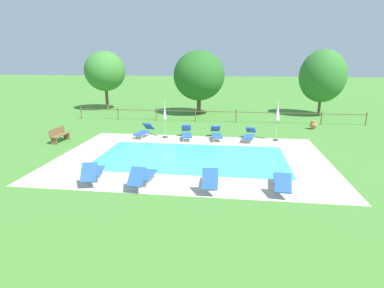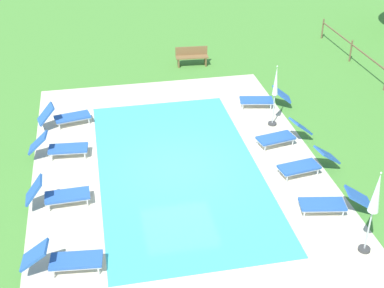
{
  "view_description": "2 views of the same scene",
  "coord_description": "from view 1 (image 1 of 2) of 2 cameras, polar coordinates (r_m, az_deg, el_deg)",
  "views": [
    {
      "loc": [
        1.96,
        -15.1,
        4.94
      ],
      "look_at": [
        -0.03,
        0.5,
        0.6
      ],
      "focal_mm": 28.77,
      "sensor_mm": 36.0,
      "label": 1
    },
    {
      "loc": [
        14.2,
        -2.37,
        9.55
      ],
      "look_at": [
        0.23,
        0.41,
        1.02
      ],
      "focal_mm": 49.26,
      "sensor_mm": 36.0,
      "label": 2
    }
  ],
  "objects": [
    {
      "name": "ground_plane",
      "position": [
        16.01,
        -0.1,
        -2.55
      ],
      "size": [
        160.0,
        160.0,
        0.0
      ],
      "primitive_type": "plane",
      "color": "#478433"
    },
    {
      "name": "pool_deck_paving",
      "position": [
        16.01,
        -0.1,
        -2.53
      ],
      "size": [
        13.86,
        9.36,
        0.01
      ],
      "primitive_type": "cube",
      "color": "beige",
      "rests_on": "ground"
    },
    {
      "name": "swimming_pool_water",
      "position": [
        16.01,
        -0.1,
        -2.53
      ],
      "size": [
        9.66,
        5.16,
        0.01
      ],
      "primitive_type": "cube",
      "color": "#42CCD6",
      "rests_on": "ground"
    },
    {
      "name": "pool_coping_rim",
      "position": [
        16.01,
        -0.1,
        -2.52
      ],
      "size": [
        10.14,
        5.64,
        0.01
      ],
      "color": "beige",
      "rests_on": "ground"
    },
    {
      "name": "sun_lounger_north_near_steps",
      "position": [
        20.53,
        -8.92,
        2.38
      ],
      "size": [
        0.97,
        2.07,
        0.84
      ],
      "color": "#2856A8",
      "rests_on": "ground"
    },
    {
      "name": "sun_lounger_north_mid",
      "position": [
        12.56,
        16.31,
        -6.56
      ],
      "size": [
        0.8,
        2.04,
        0.85
      ],
      "color": "#2856A8",
      "rests_on": "ground"
    },
    {
      "name": "sun_lounger_north_far",
      "position": [
        19.71,
        -0.99,
        2.03
      ],
      "size": [
        0.96,
        2.06,
        0.86
      ],
      "color": "#2856A8",
      "rests_on": "ground"
    },
    {
      "name": "sun_lounger_north_end",
      "position": [
        12.68,
        -9.05,
        -5.86
      ],
      "size": [
        0.77,
        1.98,
        0.91
      ],
      "color": "#2856A8",
      "rests_on": "ground"
    },
    {
      "name": "sun_lounger_south_near_corner",
      "position": [
        19.63,
        10.59,
        1.68
      ],
      "size": [
        0.95,
        2.11,
        0.79
      ],
      "color": "#2856A8",
      "rests_on": "ground"
    },
    {
      "name": "sun_lounger_south_mid",
      "position": [
        12.21,
        3.45,
        -6.45
      ],
      "size": [
        0.66,
        1.85,
        1.01
      ],
      "color": "#2856A8",
      "rests_on": "ground"
    },
    {
      "name": "sun_lounger_south_far",
      "position": [
        19.66,
        4.57,
        1.93
      ],
      "size": [
        0.9,
        2.08,
        0.82
      ],
      "color": "#2856A8",
      "rests_on": "ground"
    },
    {
      "name": "sun_lounger_south_end",
      "position": [
        13.57,
        -17.86,
        -4.95
      ],
      "size": [
        0.98,
        1.98,
        0.95
      ],
      "color": "#2856A8",
      "rests_on": "ground"
    },
    {
      "name": "patio_umbrella_closed_row_west",
      "position": [
        19.85,
        -5.06,
        5.33
      ],
      "size": [
        0.32,
        0.32,
        2.38
      ],
      "color": "#383838",
      "rests_on": "ground"
    },
    {
      "name": "patio_umbrella_closed_row_mid_west",
      "position": [
        19.71,
        15.59,
        5.38
      ],
      "size": [
        0.32,
        0.32,
        2.49
      ],
      "color": "#383838",
      "rests_on": "ground"
    },
    {
      "name": "wooden_bench_lawn_side",
      "position": [
        20.67,
        -23.41,
        1.64
      ],
      "size": [
        0.55,
        1.53,
        0.87
      ],
      "color": "brown",
      "rests_on": "ground"
    },
    {
      "name": "terracotta_urn_near_fence",
      "position": [
        24.16,
        21.59,
        3.35
      ],
      "size": [
        0.53,
        0.53,
        0.62
      ],
      "color": "#C67547",
      "rests_on": "ground"
    },
    {
      "name": "perimeter_fence",
      "position": [
        25.13,
        4.41,
        5.65
      ],
      "size": [
        23.19,
        0.08,
        1.05
      ],
      "color": "brown",
      "rests_on": "ground"
    },
    {
      "name": "tree_far_west",
      "position": [
        30.08,
        23.05,
        11.5
      ],
      "size": [
        4.01,
        4.01,
        5.81
      ],
      "color": "brown",
      "rests_on": "ground"
    },
    {
      "name": "tree_west_mid",
      "position": [
        28.41,
        1.31,
        12.55
      ],
      "size": [
        4.6,
        4.6,
        5.75
      ],
      "color": "brown",
      "rests_on": "ground"
    },
    {
      "name": "tree_centre",
      "position": [
        32.31,
        -15.84,
        12.86
      ],
      "size": [
        3.95,
        3.95,
        5.76
      ],
      "color": "brown",
      "rests_on": "ground"
    }
  ]
}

